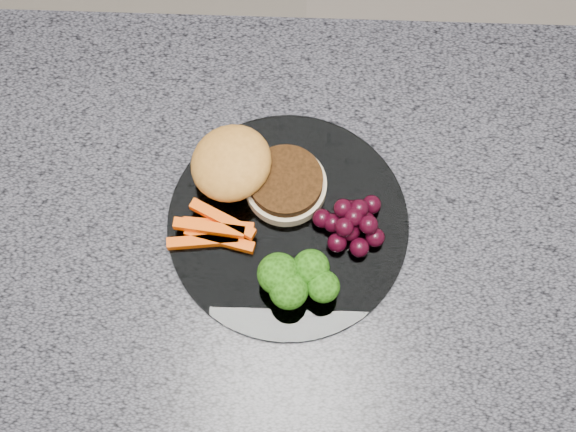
{
  "coord_description": "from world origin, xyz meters",
  "views": [
    {
      "loc": [
        -0.01,
        -0.26,
        1.71
      ],
      "look_at": [
        -0.02,
        0.04,
        0.93
      ],
      "focal_mm": 50.0,
      "sensor_mm": 36.0,
      "label": 1
    }
  ],
  "objects_px": {
    "plate": "(288,223)",
    "burger": "(251,172)",
    "grape_bunch": "(352,223)",
    "island_cabinet": "(297,345)"
  },
  "relations": [
    {
      "from": "plate",
      "to": "burger",
      "type": "distance_m",
      "value": 0.07
    },
    {
      "from": "plate",
      "to": "burger",
      "type": "bearing_deg",
      "value": 130.64
    },
    {
      "from": "plate",
      "to": "burger",
      "type": "height_order",
      "value": "burger"
    },
    {
      "from": "plate",
      "to": "burger",
      "type": "xyz_separation_m",
      "value": [
        -0.04,
        0.05,
        0.02
      ]
    },
    {
      "from": "grape_bunch",
      "to": "burger",
      "type": "bearing_deg",
      "value": 154.38
    },
    {
      "from": "island_cabinet",
      "to": "burger",
      "type": "bearing_deg",
      "value": 124.51
    },
    {
      "from": "island_cabinet",
      "to": "plate",
      "type": "relative_size",
      "value": 4.62
    },
    {
      "from": "burger",
      "to": "grape_bunch",
      "type": "bearing_deg",
      "value": -25.58
    },
    {
      "from": "plate",
      "to": "grape_bunch",
      "type": "height_order",
      "value": "grape_bunch"
    },
    {
      "from": "plate",
      "to": "burger",
      "type": "relative_size",
      "value": 1.76
    }
  ]
}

